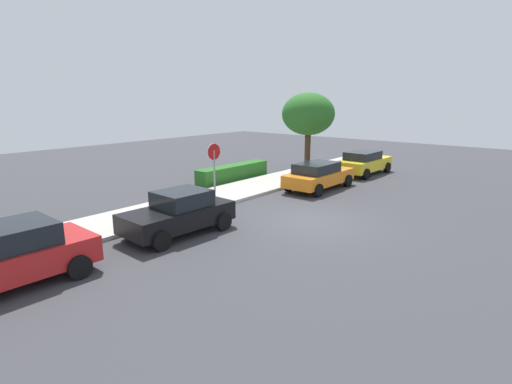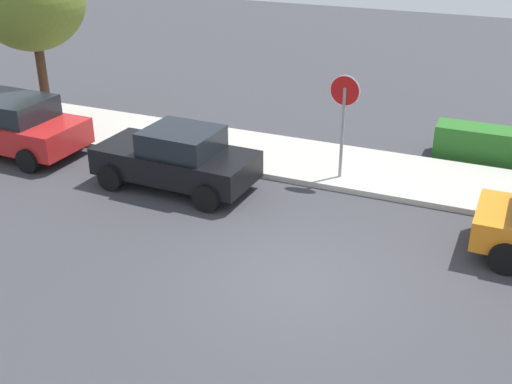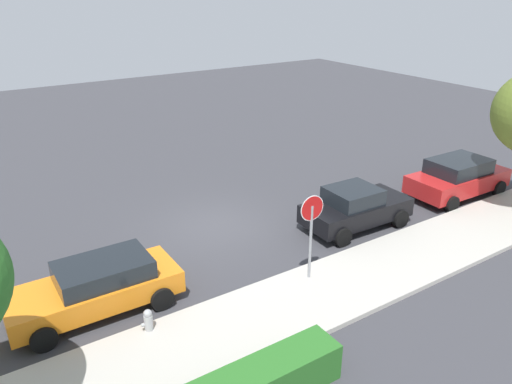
% 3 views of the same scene
% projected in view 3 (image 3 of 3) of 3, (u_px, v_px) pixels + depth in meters
% --- Properties ---
extents(ground_plane, '(60.00, 60.00, 0.00)m').
position_uv_depth(ground_plane, '(215.00, 225.00, 17.86)').
color(ground_plane, '#38383D').
extents(sidewalk_curb, '(32.00, 2.75, 0.14)m').
position_uv_depth(sidewalk_curb, '(311.00, 298.00, 13.64)').
color(sidewalk_curb, '#B2ADA3').
rests_on(sidewalk_curb, ground_plane).
extents(stop_sign, '(0.75, 0.08, 2.72)m').
position_uv_depth(stop_sign, '(311.00, 224.00, 13.82)').
color(stop_sign, gray).
rests_on(stop_sign, ground_plane).
extents(parked_car_black, '(3.95, 2.05, 1.51)m').
position_uv_depth(parked_car_black, '(355.00, 207.00, 17.47)').
color(parked_car_black, black).
rests_on(parked_car_black, ground_plane).
extents(parked_car_orange, '(4.39, 1.97, 1.41)m').
position_uv_depth(parked_car_orange, '(97.00, 286.00, 12.99)').
color(parked_car_orange, orange).
rests_on(parked_car_orange, ground_plane).
extents(parked_car_red, '(4.33, 2.16, 1.57)m').
position_uv_depth(parked_car_red, '(458.00, 177.00, 20.02)').
color(parked_car_red, red).
rests_on(parked_car_red, ground_plane).
extents(fire_hydrant, '(0.30, 0.22, 0.72)m').
position_uv_depth(fire_hydrant, '(148.00, 322.00, 12.23)').
color(fire_hydrant, '#A5A5A8').
rests_on(fire_hydrant, ground_plane).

